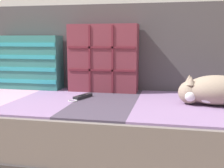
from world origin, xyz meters
TOP-DOWN VIEW (x-y plane):
  - couch at (-0.00, 0.09)m, footprint 2.13×0.91m
  - sofa_backrest at (0.00, 0.48)m, footprint 2.08×0.14m
  - throw_pillow_quilted at (0.08, 0.33)m, footprint 0.44×0.14m
  - throw_pillow_striped at (-0.44, 0.33)m, footprint 0.44×0.14m
  - sleeping_cat at (0.72, 0.06)m, footprint 0.39×0.22m
  - game_remote_near at (0.02, 0.09)m, footprint 0.10×0.20m

SIDE VIEW (x-z plane):
  - couch at x=0.00m, z-range 0.00..0.40m
  - game_remote_near at x=0.02m, z-range 0.40..0.42m
  - sleeping_cat at x=0.72m, z-range 0.40..0.56m
  - throw_pillow_striped at x=-0.44m, z-range 0.41..0.77m
  - throw_pillow_quilted at x=0.08m, z-range 0.41..0.84m
  - sofa_backrest at x=0.00m, z-range 0.41..0.97m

